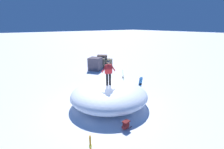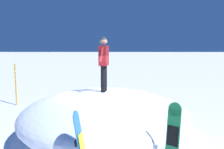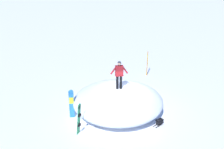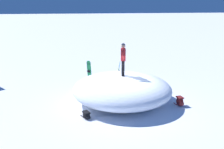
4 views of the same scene
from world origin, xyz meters
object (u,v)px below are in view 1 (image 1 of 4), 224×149
(backpack_near, at_px, (126,125))
(backpack_far, at_px, (74,99))
(snowboarder_standing, at_px, (108,71))
(snowboard_primary_upright, at_px, (123,80))
(snowboard_secondary_upright, at_px, (140,86))

(backpack_near, height_order, backpack_far, backpack_near)
(snowboarder_standing, height_order, backpack_near, snowboarder_standing)
(snowboarder_standing, relative_size, snowboard_primary_upright, 0.94)
(snowboard_secondary_upright, distance_m, backpack_near, 4.30)
(snowboard_primary_upright, relative_size, snowboard_secondary_upright, 1.09)
(snowboard_primary_upright, height_order, snowboard_secondary_upright, snowboard_primary_upright)
(snowboarder_standing, xyz_separation_m, backpack_near, (-2.68, 0.89, -2.14))
(snowboarder_standing, relative_size, backpack_far, 2.30)
(snowboard_primary_upright, xyz_separation_m, backpack_far, (0.54, 4.12, -0.73))
(backpack_near, distance_m, backpack_far, 4.70)
(snowboard_primary_upright, bearing_deg, backpack_far, 82.58)
(snowboarder_standing, xyz_separation_m, snowboard_primary_upright, (1.43, -2.55, -1.50))
(snowboard_secondary_upright, xyz_separation_m, backpack_far, (2.27, 4.20, -0.65))
(snowboard_primary_upright, xyz_separation_m, snowboard_secondary_upright, (-1.73, -0.09, -0.07))
(snowboarder_standing, distance_m, backpack_near, 3.55)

